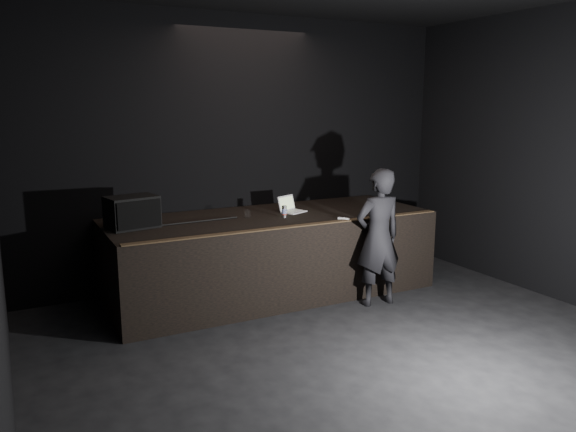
# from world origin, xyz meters

# --- Properties ---
(ground) EXTENTS (7.00, 7.00, 0.00)m
(ground) POSITION_xyz_m (0.00, 0.00, 0.00)
(ground) COLOR black
(ground) RESTS_ON ground
(room_walls) EXTENTS (6.10, 7.10, 3.52)m
(room_walls) POSITION_xyz_m (0.00, 0.00, 2.02)
(room_walls) COLOR black
(room_walls) RESTS_ON ground
(stage_riser) EXTENTS (4.00, 1.50, 1.00)m
(stage_riser) POSITION_xyz_m (0.00, 2.73, 0.50)
(stage_riser) COLOR black
(stage_riser) RESTS_ON ground
(riser_lip) EXTENTS (3.92, 0.10, 0.01)m
(riser_lip) POSITION_xyz_m (0.00, 2.02, 1.01)
(riser_lip) COLOR brown
(riser_lip) RESTS_ON stage_riser
(stage_monitor) EXTENTS (0.59, 0.48, 0.35)m
(stage_monitor) POSITION_xyz_m (-1.67, 2.79, 1.18)
(stage_monitor) COLOR black
(stage_monitor) RESTS_ON stage_riser
(cable) EXTENTS (0.96, 0.06, 0.02)m
(cable) POSITION_xyz_m (-0.92, 2.74, 1.01)
(cable) COLOR black
(cable) RESTS_ON stage_riser
(laptop) EXTENTS (0.37, 0.35, 0.20)m
(laptop) POSITION_xyz_m (0.33, 2.82, 1.05)
(laptop) COLOR silver
(laptop) RESTS_ON stage_riser
(beer_can) EXTENTS (0.06, 0.06, 0.15)m
(beer_can) POSITION_xyz_m (0.09, 2.53, 1.07)
(beer_can) COLOR silver
(beer_can) RESTS_ON stage_riser
(plastic_cup) EXTENTS (0.07, 0.07, 0.09)m
(plastic_cup) POSITION_xyz_m (-0.31, 2.74, 1.05)
(plastic_cup) COLOR white
(plastic_cup) RESTS_ON stage_riser
(wii_remote) EXTENTS (0.11, 0.14, 0.03)m
(wii_remote) POSITION_xyz_m (0.65, 2.08, 1.01)
(wii_remote) COLOR white
(wii_remote) RESTS_ON stage_riser
(person) EXTENTS (0.61, 0.42, 1.63)m
(person) POSITION_xyz_m (0.95, 1.78, 0.82)
(person) COLOR black
(person) RESTS_ON ground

